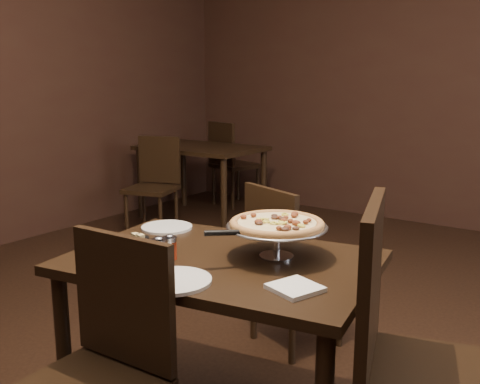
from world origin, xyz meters
The scene contains 16 objects.
room centered at (0.06, 0.03, 1.40)m, with size 6.04×7.04×2.84m.
dining_table centered at (-0.05, -0.10, 0.61)m, with size 1.22×0.91×0.70m.
background_table centered at (-2.20, 2.43, 0.63)m, with size 1.16×0.77×0.72m.
pizza_stand centered at (0.12, 0.03, 0.83)m, with size 0.38×0.38×0.16m.
parmesan_shaker centered at (-0.17, -0.30, 0.75)m, with size 0.06×0.06×0.11m.
pepper_flake_shaker centered at (-0.19, -0.22, 0.74)m, with size 0.05×0.05×0.10m.
packet_caddy centered at (-0.37, -0.21, 0.73)m, with size 0.08×0.08×0.07m.
napkin_stack centered at (0.34, -0.22, 0.71)m, with size 0.14×0.14×0.02m, color white.
plate_left centered at (-0.49, 0.08, 0.70)m, with size 0.23×0.23×0.01m, color white.
plate_near centered at (-0.02, -0.39, 0.70)m, with size 0.25×0.25×0.01m, color white.
serving_spatula centered at (0.02, -0.18, 0.82)m, with size 0.18×0.18×0.02m.
chair_far centered at (-0.17, 0.61, 0.46)m, with size 0.51×0.51×0.84m.
chair_near centered at (-0.12, -0.63, 0.48)m, with size 0.42×0.42×0.87m.
chair_side centered at (0.70, -0.16, 0.55)m, with size 0.59×0.59×1.01m.
bg_chair_far centered at (-2.29, 3.03, 0.50)m, with size 0.53×0.53×0.92m.
bg_chair_near centered at (-2.21, 1.78, 0.47)m, with size 0.50×0.50×0.86m.
Camera 1 is at (1.10, -1.62, 1.34)m, focal length 40.00 mm.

